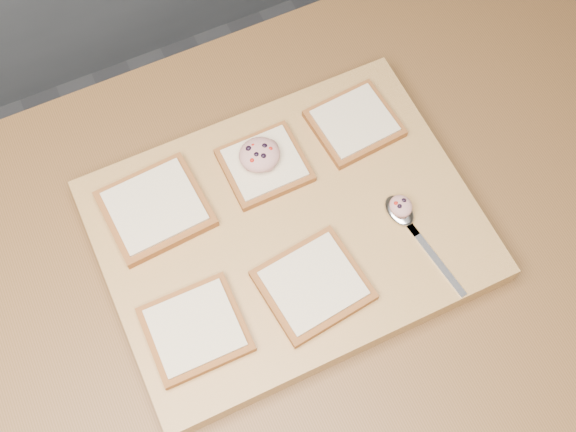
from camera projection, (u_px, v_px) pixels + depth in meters
name	position (u px, v px, depth m)	size (l,w,h in m)	color
ground	(322.00, 382.00, 1.80)	(4.00, 4.00, 0.00)	#515459
island_counter	(332.00, 334.00, 1.38)	(2.00, 0.80, 0.90)	slate
cutting_board	(288.00, 231.00, 0.97)	(0.49, 0.37, 0.04)	tan
bread_far_left	(155.00, 208.00, 0.95)	(0.14, 0.13, 0.02)	brown
bread_far_center	(264.00, 165.00, 0.98)	(0.11, 0.10, 0.02)	brown
bread_far_right	(354.00, 123.00, 1.00)	(0.12, 0.11, 0.02)	brown
bread_near_left	(195.00, 329.00, 0.88)	(0.12, 0.11, 0.02)	brown
bread_near_center	(313.00, 285.00, 0.91)	(0.13, 0.13, 0.02)	brown
tuna_salad_dollop	(259.00, 155.00, 0.96)	(0.06, 0.05, 0.03)	tan
spoon	(405.00, 218.00, 0.95)	(0.04, 0.16, 0.01)	silver
spoon_salad	(401.00, 206.00, 0.94)	(0.03, 0.03, 0.02)	tan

